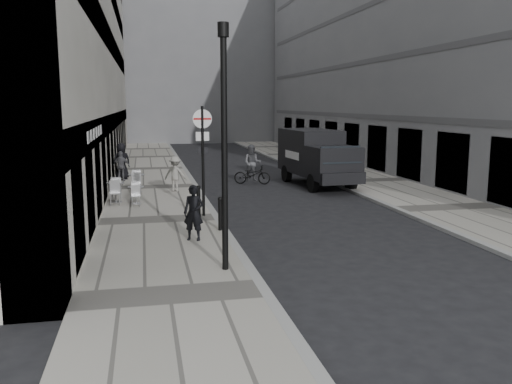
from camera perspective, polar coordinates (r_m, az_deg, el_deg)
ground at (r=9.52m, az=4.41°, el=-15.96°), size 120.00×120.00×0.00m
sidewalk at (r=26.57m, az=-10.66°, el=0.45°), size 4.00×60.00×0.12m
far_sidewalk at (r=28.92m, az=11.68°, el=1.12°), size 4.00×60.00×0.12m
building_left at (r=33.33m, az=-18.61°, el=17.32°), size 4.00×45.00×18.00m
building_right at (r=37.13m, az=15.50°, el=18.14°), size 6.00×45.00×20.00m
building_far at (r=64.76m, az=-8.49°, el=15.31°), size 24.00×16.00×22.00m
walking_man at (r=15.80m, az=-6.58°, el=-2.19°), size 0.69×0.58×1.63m
sign_post at (r=19.07m, az=-5.63°, el=4.82°), size 0.66×0.10×3.86m
lamppost at (r=12.61m, az=-3.36°, el=5.89°), size 0.26×0.26×5.74m
bollard_near at (r=17.04m, az=-3.79°, el=-2.40°), size 0.13×0.13×0.99m
bollard_far at (r=19.21m, az=-6.07°, el=-1.05°), size 0.14×0.14×1.03m
panel_van at (r=27.26m, az=6.32°, el=3.94°), size 2.62×6.03×2.77m
cyclist at (r=27.59m, az=-0.40°, el=2.45°), size 1.98×1.25×2.01m
pedestrian_a at (r=28.79m, az=-14.00°, el=2.67°), size 0.97×0.59×1.54m
pedestrian_b at (r=24.82m, az=-8.48°, el=1.91°), size 1.19×0.96×1.61m
pedestrian_c at (r=29.31m, az=-13.97°, el=3.16°), size 1.09×0.90×1.92m
cafe_table_near at (r=22.53m, az=-14.56°, el=0.15°), size 0.74×1.68×0.96m
cafe_table_mid at (r=22.02m, az=-12.53°, el=-0.16°), size 0.64×1.44×0.82m
cafe_table_far at (r=24.91m, az=-12.46°, el=1.08°), size 0.74×1.68×0.96m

